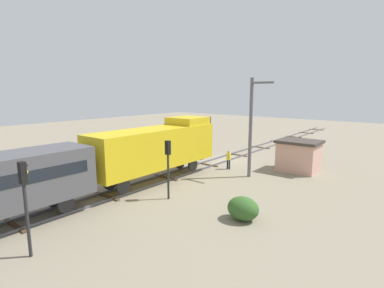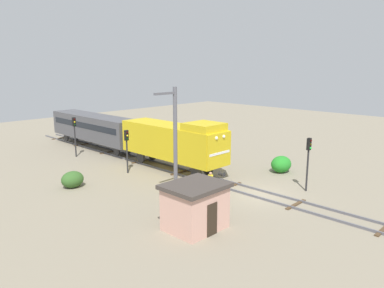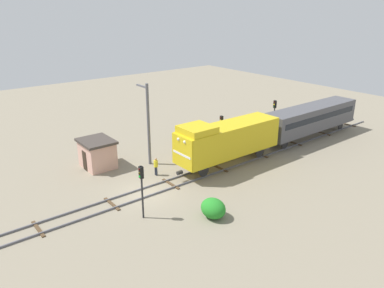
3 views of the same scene
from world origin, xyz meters
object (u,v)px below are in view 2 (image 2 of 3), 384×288
(locomotive, at_px, (174,141))
(relay_hut, at_px, (195,206))
(traffic_signal_mid, at_px, (127,143))
(catenary_mast, at_px, (175,142))
(worker_near_track, at_px, (210,181))
(passenger_car_leading, at_px, (94,126))
(traffic_signal_near, at_px, (308,155))
(traffic_signal_far, at_px, (75,130))

(locomotive, relative_size, relay_hut, 3.31)
(traffic_signal_mid, xyz_separation_m, catenary_mast, (-1.66, -7.93, 1.55))
(catenary_mast, bearing_deg, relay_hut, -119.51)
(worker_near_track, bearing_deg, relay_hut, 140.62)
(passenger_car_leading, relative_size, catenary_mast, 1.75)
(locomotive, distance_m, traffic_signal_near, 11.75)
(locomotive, xyz_separation_m, traffic_signal_near, (3.20, -11.31, 0.09))
(locomotive, relative_size, catenary_mast, 1.45)
(traffic_signal_near, relative_size, relay_hut, 1.17)
(locomotive, relative_size, passenger_car_leading, 0.83)
(traffic_signal_mid, relative_size, catenary_mast, 0.48)
(passenger_car_leading, distance_m, traffic_signal_near, 24.85)
(traffic_signal_near, bearing_deg, relay_hut, 172.27)
(traffic_signal_near, distance_m, worker_near_track, 7.59)
(traffic_signal_far, xyz_separation_m, worker_near_track, (1.20, -17.65, -1.88))
(locomotive, relative_size, traffic_signal_near, 2.82)
(traffic_signal_mid, relative_size, relay_hut, 1.10)
(relay_hut, bearing_deg, traffic_signal_near, -7.73)
(passenger_car_leading, xyz_separation_m, catenary_mast, (-5.06, -18.89, 1.71))
(relay_hut, bearing_deg, traffic_signal_far, 79.47)
(locomotive, bearing_deg, worker_near_track, -110.17)
(traffic_signal_far, distance_m, relay_hut, 21.39)
(passenger_car_leading, height_order, traffic_signal_mid, traffic_signal_mid)
(passenger_car_leading, xyz_separation_m, relay_hut, (-7.50, -23.19, -1.13))
(traffic_signal_near, bearing_deg, passenger_car_leading, 97.40)
(worker_near_track, distance_m, relay_hut, 6.10)
(worker_near_track, bearing_deg, catenary_mast, 87.24)
(passenger_car_leading, distance_m, traffic_signal_far, 4.24)
(locomotive, height_order, traffic_signal_near, locomotive)
(traffic_signal_far, distance_m, catenary_mast, 16.79)
(catenary_mast, bearing_deg, locomotive, 47.64)
(worker_near_track, distance_m, catenary_mast, 4.31)
(traffic_signal_far, bearing_deg, locomotive, -72.06)
(worker_near_track, bearing_deg, traffic_signal_mid, 23.92)
(traffic_signal_near, height_order, traffic_signal_mid, traffic_signal_near)
(traffic_signal_far, bearing_deg, catenary_mast, -95.01)
(locomotive, height_order, catenary_mast, catenary_mast)
(locomotive, distance_m, passenger_car_leading, 13.34)
(traffic_signal_far, xyz_separation_m, catenary_mast, (-1.46, -16.67, 1.36))
(worker_near_track, xyz_separation_m, relay_hut, (-5.10, -3.32, 0.40))
(traffic_signal_near, bearing_deg, catenary_mast, 145.12)
(traffic_signal_mid, distance_m, worker_near_track, 9.13)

